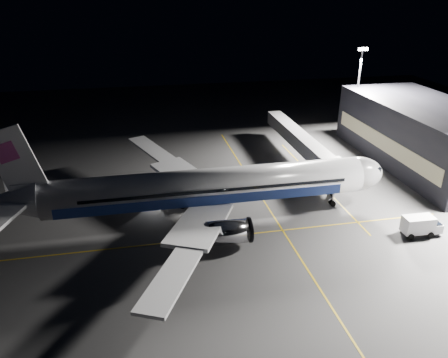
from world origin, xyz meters
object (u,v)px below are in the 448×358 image
jet_bridge (303,143)px  safety_cone_a (207,204)px  baggage_tug (157,195)px  safety_cone_b (233,186)px  safety_cone_c (157,197)px  service_truck (421,225)px  airliner (201,188)px  floodlight_mast_north (358,85)px

jet_bridge → safety_cone_a: bearing=-147.1°
jet_bridge → baggage_tug: (-29.54, -10.06, -3.72)m
safety_cone_b → safety_cone_c: 13.56m
service_truck → safety_cone_c: (-36.60, 19.58, -1.29)m
airliner → safety_cone_c: airliner is taller
safety_cone_b → service_truck: bearing=-42.3°
service_truck → safety_cone_a: size_ratio=9.04×
airliner → floodlight_mast_north: bearing=37.9°
airliner → safety_cone_c: (-6.40, 8.54, -4.91)m
airliner → safety_cone_b: bearing=54.8°
safety_cone_b → safety_cone_c: bearing=-173.7°
safety_cone_a → jet_bridge: bearing=32.9°
jet_bridge → safety_cone_b: 18.40m
jet_bridge → baggage_tug: size_ratio=11.76×
service_truck → baggage_tug: 41.31m
service_truck → safety_cone_a: (-28.83, 15.03, -1.23)m
airliner → floodlight_mast_north: size_ratio=2.97×
airliner → baggage_tug: airliner is taller
service_truck → safety_cone_b: bearing=139.6°
floodlight_mast_north → baggage_tug: bearing=-153.2°
floodlight_mast_north → safety_cone_a: bearing=-144.8°
safety_cone_c → jet_bridge: bearing=17.9°
baggage_tug → safety_cone_c: (0.06, 0.55, -0.60)m
airliner → safety_cone_c: bearing=126.9°
jet_bridge → baggage_tug: 31.42m
baggage_tug → safety_cone_b: baggage_tug is taller
service_truck → airliner: bearing=161.8°
baggage_tug → safety_cone_a: 8.80m
floodlight_mast_north → service_truck: floodlight_mast_north is taller
safety_cone_b → safety_cone_c: safety_cone_b is taller
airliner → safety_cone_c: size_ratio=119.29×
airliner → service_truck: airliner is taller
airliner → safety_cone_b: (7.08, 10.02, -4.83)m
safety_cone_b → safety_cone_a: bearing=-133.5°
floodlight_mast_north → safety_cone_a: floodlight_mast_north is taller
baggage_tug → safety_cone_b: 13.70m
jet_bridge → service_truck: (7.12, -29.09, -3.03)m
jet_bridge → safety_cone_a: 26.21m
safety_cone_a → safety_cone_c: safety_cone_a is taller
safety_cone_a → safety_cone_b: (5.71, 6.02, 0.02)m
airliner → service_truck: (30.20, -11.03, -3.62)m
baggage_tug → safety_cone_c: baggage_tug is taller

